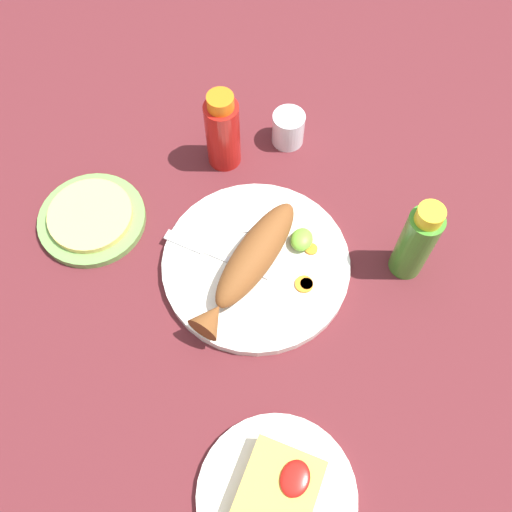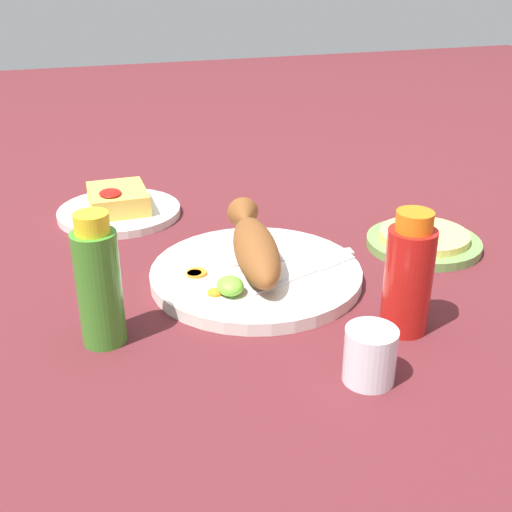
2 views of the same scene
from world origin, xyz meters
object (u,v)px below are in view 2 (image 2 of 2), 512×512
(fork_far, at_px, (312,271))
(hot_sauce_bottle_red, at_px, (408,276))
(fried_fish, at_px, (254,245))
(hot_sauce_bottle_green, at_px, (99,283))
(tortilla_plate, at_px, (423,243))
(salt_cup, at_px, (370,358))
(fork_near, at_px, (302,257))
(main_plate, at_px, (256,274))
(side_plate_fries, at_px, (119,212))

(fork_far, relative_size, hot_sauce_bottle_red, 1.13)
(fried_fish, bearing_deg, hot_sauce_bottle_green, -54.07)
(tortilla_plate, bearing_deg, salt_cup, -40.79)
(fork_far, xyz_separation_m, tortilla_plate, (-0.06, 0.22, -0.01))
(fried_fish, bearing_deg, fork_near, 95.88)
(main_plate, xyz_separation_m, fork_near, (-0.01, 0.08, 0.01))
(fork_far, bearing_deg, salt_cup, -117.65)
(fried_fish, xyz_separation_m, side_plate_fries, (-0.29, -0.16, -0.04))
(fried_fish, bearing_deg, tortilla_plate, 101.04)
(hot_sauce_bottle_red, bearing_deg, fried_fish, -147.06)
(fork_near, bearing_deg, hot_sauce_bottle_red, -70.40)
(fried_fish, xyz_separation_m, fork_far, (0.05, 0.07, -0.03))
(fried_fish, bearing_deg, hot_sauce_bottle_red, 43.14)
(hot_sauce_bottle_red, relative_size, tortilla_plate, 0.87)
(fried_fish, distance_m, fork_far, 0.09)
(main_plate, distance_m, hot_sauce_bottle_green, 0.25)
(hot_sauce_bottle_green, relative_size, tortilla_plate, 0.92)
(salt_cup, bearing_deg, hot_sauce_bottle_red, 131.96)
(hot_sauce_bottle_green, relative_size, side_plate_fries, 0.77)
(fork_near, xyz_separation_m, salt_cup, (0.28, -0.03, 0.01))
(salt_cup, distance_m, side_plate_fries, 0.61)
(fork_far, xyz_separation_m, hot_sauce_bottle_green, (0.06, -0.30, 0.06))
(main_plate, height_order, tortilla_plate, main_plate)
(fried_fish, height_order, salt_cup, fried_fish)
(main_plate, bearing_deg, side_plate_fries, -153.82)
(fork_far, height_order, side_plate_fries, fork_far)
(main_plate, distance_m, tortilla_plate, 0.29)
(main_plate, relative_size, salt_cup, 4.75)
(main_plate, xyz_separation_m, tortilla_plate, (-0.02, 0.29, -0.00))
(main_plate, relative_size, fork_far, 1.70)
(hot_sauce_bottle_green, distance_m, tortilla_plate, 0.53)
(fork_near, xyz_separation_m, hot_sauce_bottle_green, (0.10, -0.30, 0.06))
(fork_near, bearing_deg, main_plate, -167.59)
(fork_near, distance_m, hot_sauce_bottle_green, 0.32)
(hot_sauce_bottle_red, xyz_separation_m, tortilla_plate, (-0.20, 0.16, -0.07))
(tortilla_plate, bearing_deg, hot_sauce_bottle_green, -77.50)
(hot_sauce_bottle_red, bearing_deg, salt_cup, -48.04)
(fried_fish, relative_size, fork_far, 1.46)
(fried_fish, bearing_deg, fork_far, 62.39)
(hot_sauce_bottle_green, xyz_separation_m, side_plate_fries, (-0.40, 0.07, -0.07))
(fork_near, relative_size, hot_sauce_bottle_red, 1.18)
(fried_fish, height_order, tortilla_plate, fried_fish)
(main_plate, height_order, salt_cup, salt_cup)
(hot_sauce_bottle_red, bearing_deg, fork_far, -157.31)
(fried_fish, bearing_deg, side_plate_fries, -141.79)
(hot_sauce_bottle_green, xyz_separation_m, salt_cup, (0.17, 0.27, -0.05))
(main_plate, relative_size, tortilla_plate, 1.68)
(salt_cup, relative_size, tortilla_plate, 0.35)
(hot_sauce_bottle_green, bearing_deg, hot_sauce_bottle_red, 75.77)
(side_plate_fries, relative_size, tortilla_plate, 1.20)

